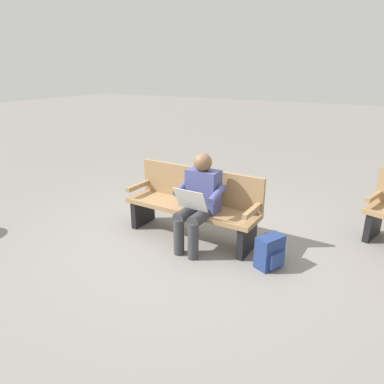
{
  "coord_description": "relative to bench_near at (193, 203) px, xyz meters",
  "views": [
    {
      "loc": [
        -2.08,
        3.62,
        2.13
      ],
      "look_at": [
        -0.11,
        0.15,
        0.7
      ],
      "focal_mm": 32.68,
      "sensor_mm": 36.0,
      "label": 1
    }
  ],
  "objects": [
    {
      "name": "ground_plane",
      "position": [
        0.0,
        0.07,
        -0.46
      ],
      "size": [
        40.0,
        40.0,
        0.0
      ],
      "primitive_type": "plane",
      "color": "gray"
    },
    {
      "name": "bench_near",
      "position": [
        0.0,
        0.0,
        0.0
      ],
      "size": [
        1.82,
        0.55,
        0.9
      ],
      "rotation": [
        0.0,
        0.0,
        -0.04
      ],
      "color": "#9E7A51",
      "rests_on": "ground"
    },
    {
      "name": "person_seated",
      "position": [
        -0.21,
        0.24,
        0.17
      ],
      "size": [
        0.58,
        0.58,
        1.18
      ],
      "rotation": [
        0.0,
        0.0,
        -0.04
      ],
      "color": "#474C84",
      "rests_on": "ground"
    },
    {
      "name": "backpack",
      "position": [
        -1.13,
        0.27,
        -0.27
      ],
      "size": [
        0.31,
        0.36,
        0.38
      ],
      "rotation": [
        0.0,
        0.0,
        1.15
      ],
      "color": "navy",
      "rests_on": "ground"
    }
  ]
}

